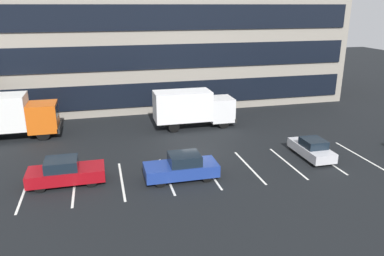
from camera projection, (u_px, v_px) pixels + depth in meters
ground_plane at (197, 153)px, 27.35m from camera, size 120.00×120.00×0.00m
office_building at (156, 34)px, 41.63m from camera, size 39.11×13.80×14.40m
lot_markings at (209, 171)px, 24.40m from camera, size 22.54×5.40×0.01m
box_truck_white at (193, 107)px, 32.64m from camera, size 7.06×2.34×3.27m
box_truck_orange at (5, 115)px, 29.71m from camera, size 7.76×2.57×3.60m
sedan_silver at (312, 148)px, 26.45m from camera, size 1.64×3.93×1.41m
sedan_maroon at (65, 172)px, 22.50m from camera, size 4.49×1.88×1.61m
sedan_navy at (182, 167)px, 23.17m from camera, size 4.51×1.89×1.61m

